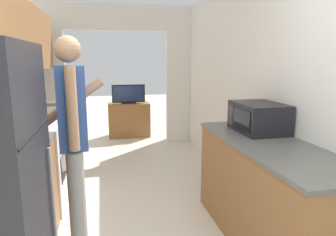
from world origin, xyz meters
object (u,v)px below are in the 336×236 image
(microwave, at_px, (258,117))
(tv_cabinet, at_px, (129,120))
(television, at_px, (129,94))
(range_oven, at_px, (33,166))
(person, at_px, (73,140))

(microwave, xyz_separation_m, tv_cabinet, (-0.89, 3.55, -0.69))
(television, bearing_deg, microwave, -75.68)
(range_oven, height_order, tv_cabinet, range_oven)
(range_oven, xyz_separation_m, tv_cabinet, (1.26, 2.78, -0.11))
(range_oven, relative_size, person, 0.60)
(tv_cabinet, height_order, television, television)
(microwave, bearing_deg, television, 104.32)
(microwave, height_order, television, microwave)
(range_oven, distance_m, tv_cabinet, 3.05)
(person, xyz_separation_m, television, (0.75, 3.61, -0.07))
(range_oven, height_order, television, television)
(microwave, bearing_deg, tv_cabinet, 104.16)
(microwave, distance_m, television, 3.62)
(person, distance_m, television, 3.69)
(microwave, bearing_deg, person, -176.37)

